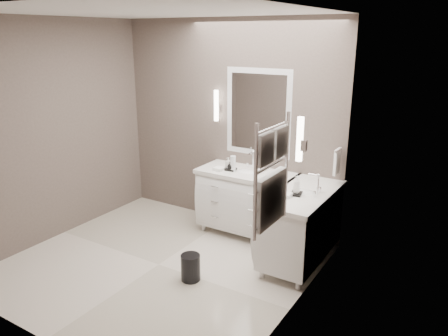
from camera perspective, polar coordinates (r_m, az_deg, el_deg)
The scene contains 21 objects.
floor at distance 5.11m, azimuth -8.52°, elevation -12.41°, with size 3.20×3.00×0.01m, color beige.
ceiling at distance 4.46m, azimuth -10.14°, elevation 19.57°, with size 3.20×3.00×0.01m, color white.
wall_back at distance 5.78m, azimuth 0.52°, elevation 5.70°, with size 3.20×0.01×2.70m, color #564B45.
wall_front at distance 3.65m, azimuth -24.82°, elevation -2.82°, with size 3.20×0.01×2.70m, color #564B45.
wall_left at distance 5.76m, azimuth -21.51°, elevation 4.45°, with size 0.01×3.00×2.70m, color #564B45.
wall_right at distance 3.78m, azimuth 9.54°, elevation -0.77°, with size 0.01×3.00×2.70m, color #564B45.
vanity_back at distance 5.58m, azimuth 2.96°, elevation -4.02°, with size 1.24×0.59×0.97m.
vanity_right at distance 4.97m, azimuth 10.06°, elevation -7.03°, with size 0.59×1.24×0.97m.
mirror_back at distance 5.52m, azimuth 4.46°, elevation 7.21°, with size 0.90×0.02×1.10m.
mirror_right at distance 4.46m, azimuth 13.42°, elevation 4.42°, with size 0.02×0.90×1.10m.
sconce_back at distance 5.74m, azimuth -1.01°, elevation 8.08°, with size 0.06×0.06×0.40m.
sconce_right at distance 3.94m, azimuth 9.87°, elevation 3.62°, with size 0.06×0.06×0.40m.
towel_bar_corner at distance 5.10m, azimuth 14.56°, elevation 0.87°, with size 0.03×0.22×0.30m.
towel_ladder at distance 3.44m, azimuth 6.17°, elevation -1.70°, with size 0.06×0.58×0.90m.
waste_bin at distance 4.72m, azimuth -4.39°, elevation -12.82°, with size 0.20×0.20×0.29m, color black.
amenity_tray_back at distance 5.50m, azimuth 0.73°, elevation -0.14°, with size 0.16×0.12×0.02m, color black.
amenity_tray_right at distance 4.73m, azimuth 9.42°, elevation -3.33°, with size 0.11×0.15×0.02m, color black.
water_bottle at distance 5.43m, azimuth 1.18°, elevation 0.58°, with size 0.07×0.07×0.20m, color silver.
soap_bottle_a at distance 5.51m, azimuth 0.57°, elevation 0.72°, with size 0.06×0.06×0.13m, color white.
soap_bottle_b at distance 5.45m, azimuth 0.84°, elevation 0.34°, with size 0.08×0.08×0.10m, color black.
soap_bottle_c at distance 4.70m, azimuth 9.48°, elevation -2.13°, with size 0.07×0.07×0.19m, color white.
Camera 1 is at (2.94, -3.35, 2.50)m, focal length 35.00 mm.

